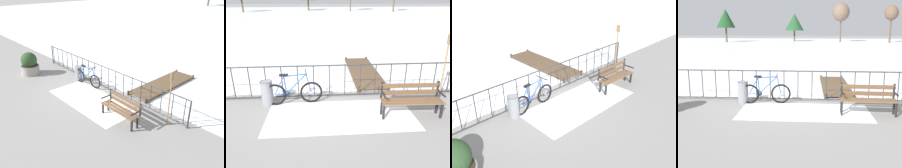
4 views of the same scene
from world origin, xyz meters
TOP-DOWN VIEW (x-y plane):
  - ground_plane at (0.00, 0.00)m, footprint 160.00×160.00m
  - frozen_pond at (0.00, 28.40)m, footprint 80.00×56.00m
  - snow_patch at (0.73, -1.20)m, footprint 3.93×1.76m
  - railing_fence at (-0.00, 0.00)m, footprint 9.06×0.06m
  - bicycle_near_railing at (-0.60, -0.37)m, footprint 1.71×0.52m
  - park_bench at (2.58, -1.26)m, footprint 1.62×0.53m
  - trash_bin at (-1.35, -0.35)m, footprint 0.35×0.35m
  - wooden_dock at (1.94, 2.17)m, footprint 1.10×3.83m
  - tree_far_west at (-14.06, 38.83)m, footprint 3.31×3.31m
  - tree_west_mid at (14.44, 37.90)m, footprint 2.28×2.28m
  - tree_centre at (-2.01, 42.67)m, footprint 3.55×3.55m
  - tree_east_mid at (6.39, 40.08)m, footprint 2.93×2.93m

SIDE VIEW (x-z plane):
  - ground_plane at x=0.00m, z-range 0.00..0.00m
  - snow_patch at x=0.73m, z-range 0.00..0.01m
  - frozen_pond at x=0.00m, z-range 0.00..0.03m
  - wooden_dock at x=1.94m, z-range 0.02..0.22m
  - bicycle_near_railing at x=-0.60m, z-range -0.12..0.86m
  - trash_bin at x=-1.35m, z-range 0.01..0.74m
  - park_bench at x=2.58m, z-range 0.07..0.96m
  - railing_fence at x=0.00m, z-range 0.02..1.09m
  - tree_centre at x=-2.01m, z-range 1.01..6.18m
  - tree_far_west at x=-14.06m, z-range 1.25..7.03m
  - tree_west_mid at x=14.44m, z-range 1.79..8.03m
  - tree_east_mid at x=6.39m, z-range 1.78..8.62m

